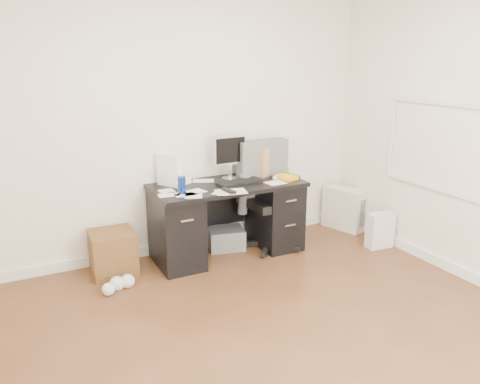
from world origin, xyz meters
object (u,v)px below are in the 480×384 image
(keyboard, at_px, (240,182))
(pc_tower, at_px, (344,208))
(lcd_monitor, at_px, (230,157))
(desk, at_px, (228,217))
(office_chair, at_px, (271,196))
(wicker_basket, at_px, (113,252))

(keyboard, height_order, pc_tower, keyboard)
(lcd_monitor, relative_size, pc_tower, 0.95)
(desk, relative_size, pc_tower, 3.09)
(office_chair, bearing_deg, pc_tower, 3.23)
(office_chair, distance_m, wicker_basket, 1.67)
(keyboard, bearing_deg, wicker_basket, 166.65)
(desk, height_order, lcd_monitor, lcd_monitor)
(office_chair, relative_size, wicker_basket, 2.82)
(keyboard, distance_m, office_chair, 0.42)
(office_chair, distance_m, pc_tower, 1.11)
(desk, relative_size, office_chair, 1.34)
(desk, distance_m, lcd_monitor, 0.60)
(desk, xyz_separation_m, pc_tower, (1.54, 0.06, -0.16))
(lcd_monitor, height_order, pc_tower, lcd_monitor)
(keyboard, bearing_deg, lcd_monitor, 88.79)
(lcd_monitor, xyz_separation_m, wicker_basket, (-1.23, -0.04, -0.78))
(wicker_basket, bearing_deg, keyboard, -7.04)
(office_chair, height_order, pc_tower, office_chair)
(desk, bearing_deg, pc_tower, 2.06)
(lcd_monitor, height_order, wicker_basket, lcd_monitor)
(desk, distance_m, pc_tower, 1.55)
(desk, xyz_separation_m, keyboard, (0.11, -0.06, 0.36))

